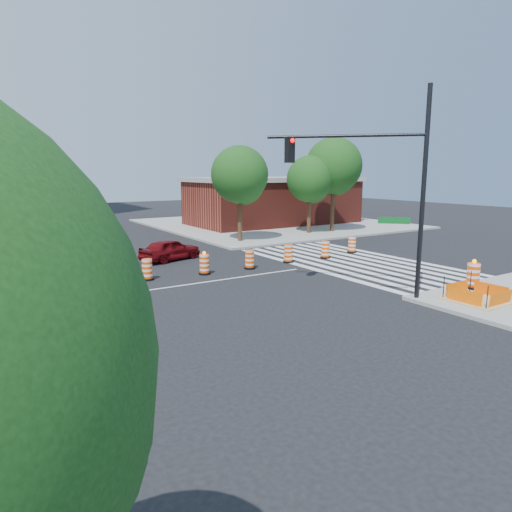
# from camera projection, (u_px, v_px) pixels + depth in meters

# --- Properties ---
(ground) EXTENTS (120.00, 120.00, 0.00)m
(ground) POSITION_uv_depth(u_px,v_px,m) (173.00, 287.00, 20.58)
(ground) COLOR black
(ground) RESTS_ON ground
(sidewalk_ne) EXTENTS (22.00, 22.00, 0.15)m
(sidewalk_ne) POSITION_uv_depth(u_px,v_px,m) (273.00, 224.00, 45.02)
(sidewalk_ne) COLOR gray
(sidewalk_ne) RESTS_ON ground
(crosswalk_east) EXTENTS (6.75, 13.50, 0.01)m
(crosswalk_east) POSITION_uv_depth(u_px,v_px,m) (351.00, 261.00, 26.38)
(crosswalk_east) COLOR silver
(crosswalk_east) RESTS_ON ground
(lane_centerline) EXTENTS (14.00, 0.12, 0.01)m
(lane_centerline) POSITION_uv_depth(u_px,v_px,m) (173.00, 287.00, 20.58)
(lane_centerline) COLOR silver
(lane_centerline) RESTS_ON ground
(excavation_pit) EXTENTS (2.20, 2.20, 0.90)m
(excavation_pit) POSITION_uv_depth(u_px,v_px,m) (477.00, 299.00, 17.86)
(excavation_pit) COLOR tan
(excavation_pit) RESTS_ON ground
(brick_storefront) EXTENTS (16.50, 8.50, 4.60)m
(brick_storefront) POSITION_uv_depth(u_px,v_px,m) (274.00, 201.00, 44.61)
(brick_storefront) COLOR maroon
(brick_storefront) RESTS_ON ground
(red_coupe) EXTENTS (4.06, 2.59, 1.29)m
(red_coupe) POSITION_uv_depth(u_px,v_px,m) (170.00, 249.00, 26.68)
(red_coupe) COLOR #60080B
(red_coupe) RESTS_ON ground
(signal_pole_se) EXTENTS (4.40, 4.55, 8.19)m
(signal_pole_se) POSITION_uv_depth(u_px,v_px,m) (378.00, 174.00, 17.79)
(signal_pole_se) COLOR black
(signal_pole_se) RESTS_ON ground
(pit_drum) EXTENTS (0.65, 0.65, 1.29)m
(pit_drum) POSITION_uv_depth(u_px,v_px,m) (473.00, 277.00, 19.57)
(pit_drum) COLOR black
(pit_drum) RESTS_ON ground
(tree_north_c) EXTENTS (4.10, 4.10, 6.97)m
(tree_north_c) POSITION_uv_depth(u_px,v_px,m) (240.00, 178.00, 32.59)
(tree_north_c) COLOR #382314
(tree_north_c) RESTS_ON ground
(tree_north_d) EXTENTS (3.80, 3.78, 6.43)m
(tree_north_d) POSITION_uv_depth(u_px,v_px,m) (310.00, 182.00, 37.13)
(tree_north_d) COLOR #382314
(tree_north_d) RESTS_ON ground
(tree_north_e) EXTENTS (4.69, 4.69, 7.97)m
(tree_north_e) POSITION_uv_depth(u_px,v_px,m) (334.00, 169.00, 37.97)
(tree_north_e) COLOR #382314
(tree_north_e) RESTS_ON ground
(median_drum_2) EXTENTS (0.60, 0.60, 1.02)m
(median_drum_2) POSITION_uv_depth(u_px,v_px,m) (26.00, 282.00, 19.53)
(median_drum_2) COLOR black
(median_drum_2) RESTS_ON ground
(median_drum_3) EXTENTS (0.60, 0.60, 1.02)m
(median_drum_3) POSITION_uv_depth(u_px,v_px,m) (102.00, 277.00, 20.37)
(median_drum_3) COLOR black
(median_drum_3) RESTS_ON ground
(median_drum_4) EXTENTS (0.60, 0.60, 1.02)m
(median_drum_4) POSITION_uv_depth(u_px,v_px,m) (147.00, 270.00, 21.77)
(median_drum_4) COLOR black
(median_drum_4) RESTS_ON ground
(median_drum_5) EXTENTS (0.60, 0.60, 1.18)m
(median_drum_5) POSITION_uv_depth(u_px,v_px,m) (204.00, 265.00, 23.01)
(median_drum_5) COLOR black
(median_drum_5) RESTS_ON ground
(median_drum_6) EXTENTS (0.60, 0.60, 1.02)m
(median_drum_6) POSITION_uv_depth(u_px,v_px,m) (250.00, 260.00, 24.32)
(median_drum_6) COLOR black
(median_drum_6) RESTS_ON ground
(median_drum_7) EXTENTS (0.60, 0.60, 1.02)m
(median_drum_7) POSITION_uv_depth(u_px,v_px,m) (288.00, 254.00, 25.99)
(median_drum_7) COLOR black
(median_drum_7) RESTS_ON ground
(median_drum_8) EXTENTS (0.60, 0.60, 1.02)m
(median_drum_8) POSITION_uv_depth(u_px,v_px,m) (325.00, 250.00, 27.31)
(median_drum_8) COLOR black
(median_drum_8) RESTS_ON ground
(median_drum_9) EXTENTS (0.60, 0.60, 1.02)m
(median_drum_9) POSITION_uv_depth(u_px,v_px,m) (352.00, 245.00, 29.18)
(median_drum_9) COLOR black
(median_drum_9) RESTS_ON ground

